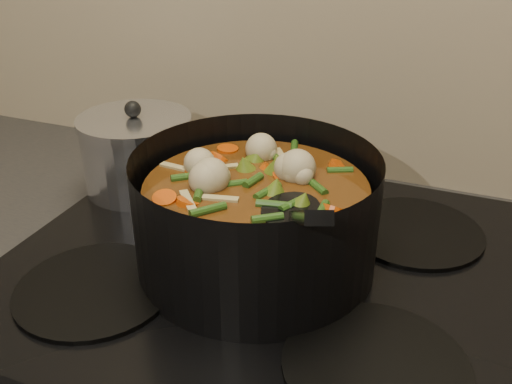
% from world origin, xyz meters
% --- Properties ---
extents(stovetop, '(0.62, 0.54, 0.03)m').
position_xyz_m(stovetop, '(0.00, 1.93, 0.92)').
color(stovetop, black).
rests_on(stovetop, counter).
extents(stockpot, '(0.33, 0.38, 0.21)m').
position_xyz_m(stockpot, '(-0.01, 1.92, 1.00)').
color(stockpot, black).
rests_on(stockpot, stovetop).
extents(saucepan, '(0.17, 0.17, 0.14)m').
position_xyz_m(saucepan, '(-0.25, 2.04, 0.99)').
color(saucepan, silver).
rests_on(saucepan, stovetop).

